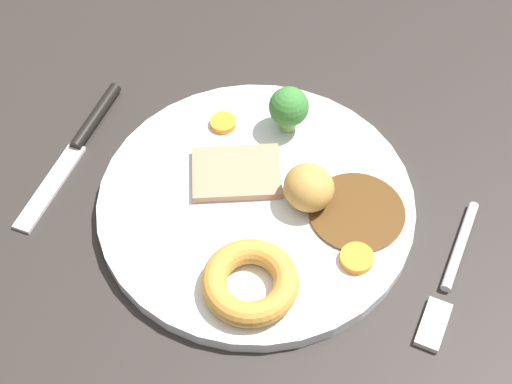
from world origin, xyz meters
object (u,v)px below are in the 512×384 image
Objects in this scene: broccoli_floret at (289,108)px; carrot_coin_front at (357,258)px; meat_slice_main at (237,173)px; yorkshire_pudding at (250,282)px; roast_potato_left at (309,188)px; carrot_coin_back at (223,123)px; fork at (450,277)px; dinner_plate at (256,203)px; knife at (80,141)px.

carrot_coin_front is at bearing 128.85° from broccoli_floret.
broccoli_floret is (-2.66, -7.16, 2.34)cm from meat_slice_main.
roast_potato_left is at bearing -100.76° from yorkshire_pudding.
roast_potato_left is 0.96× the size of broccoli_floret.
yorkshire_pudding is 1.68× the size of broccoli_floret.
fork is at bearing 159.29° from carrot_coin_back.
broccoli_floret is (10.01, -12.43, 2.39)cm from carrot_coin_front.
dinner_plate is 9.41cm from carrot_coin_back.
broccoli_floret is at bearing -51.15° from carrot_coin_front.
roast_potato_left reaches higher than knife.
carrot_coin_back is at bearing 116.02° from knife.
roast_potato_left is 0.25× the size of knife.
broccoli_floret is 0.31× the size of fork.
fork is 36.69cm from knife.
meat_slice_main is 11.90cm from yorkshire_pudding.
fork is (-17.84, 10.78, -3.75)cm from broccoli_floret.
dinner_plate reaches higher than fork.
yorkshire_pudding reaches higher than meat_slice_main.
carrot_coin_front is 0.16× the size of knife.
carrot_coin_front is 1.15× the size of carrot_coin_back.
carrot_coin_front is (-7.60, -5.47, -0.72)cm from yorkshire_pudding.
yorkshire_pudding is 0.43× the size of knife.
carrot_coin_front is 8.12cm from fork.
yorkshire_pudding is at bearing 97.67° from broccoli_floret.
meat_slice_main reaches higher than carrot_coin_back.
dinner_plate is 1.54× the size of knife.
carrot_coin_front is at bearing 146.32° from carrot_coin_back.
dinner_plate is 6.22× the size of roast_potato_left.
meat_slice_main reaches higher than knife.
meat_slice_main is at bearing -22.58° from carrot_coin_front.
knife is (21.11, -10.45, -2.01)cm from yorkshire_pudding.
carrot_coin_front is at bearing -72.96° from fork.
yorkshire_pudding is at bearing 79.24° from roast_potato_left.
carrot_coin_back is 13.99cm from knife.
broccoli_floret is (-5.98, -1.77, 2.43)cm from carrot_coin_back.
meat_slice_main is 0.52× the size of fork.
carrot_coin_front is 0.19× the size of fork.
yorkshire_pudding reaches higher than knife.
knife is (18.58, -1.62, -0.25)cm from dinner_plate.
carrot_coin_back is (3.31, -5.38, -0.09)cm from meat_slice_main.
broccoli_floret is 21.18cm from fork.
knife is (18.70, 7.45, -3.69)cm from broccoli_floret.
carrot_coin_front is 19.21cm from carrot_coin_back.
carrot_coin_back is at bearing -105.56° from fork.
roast_potato_left is 23.22cm from knife.
dinner_plate is 10.73cm from carrot_coin_front.
meat_slice_main is at bearing -36.96° from dinner_plate.
knife is at bearing 1.05° from meat_slice_main.
carrot_coin_front is at bearing 82.14° from knife.
fork is (-17.96, 1.71, -0.31)cm from dinner_plate.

